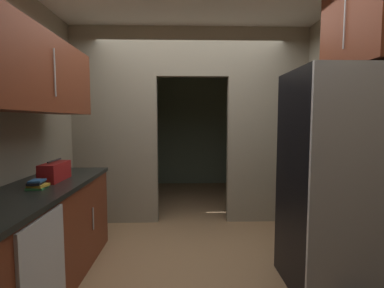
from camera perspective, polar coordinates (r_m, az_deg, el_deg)
The scene contains 10 objects.
ground at distance 3.01m, azimuth 0.26°, elevation -23.59°, with size 20.00×20.00×0.00m, color #93704C.
kitchen_partition at distance 3.92m, azimuth -0.49°, elevation 4.94°, with size 3.22×0.12×2.68m.
adjoining_room_shell at distance 5.64m, azimuth -0.74°, elevation 3.89°, with size 3.22×2.51×2.68m.
refrigerator at distance 2.67m, azimuth 27.46°, elevation -6.78°, with size 0.80×0.75×1.84m.
lower_cabinet_run at distance 2.78m, azimuth -28.51°, elevation -16.58°, with size 0.63×1.95×0.88m.
dishwasher at distance 2.22m, azimuth -27.72°, elevation -23.05°, with size 0.02×0.56×0.82m.
upper_cabinet_counterside at distance 2.63m, azimuth -29.73°, elevation 12.48°, with size 0.36×1.75×0.63m.
upper_cabinet_fridgeside at distance 2.94m, azimuth 31.75°, elevation 20.59°, with size 0.36×0.88×0.80m.
boombox at distance 2.86m, azimuth -26.06°, elevation -5.03°, with size 0.16×0.37×0.19m.
book_stack at distance 2.60m, azimuth -28.86°, elevation -7.22°, with size 0.15×0.15×0.07m.
Camera 1 is at (-0.09, -2.64, 1.43)m, focal length 26.34 mm.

